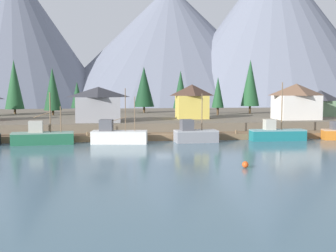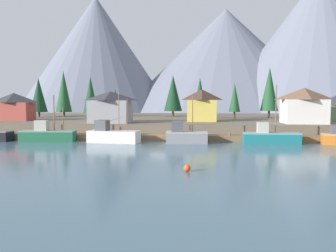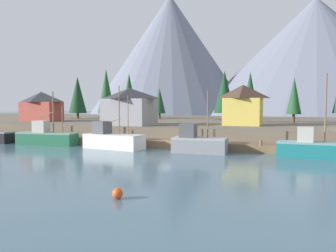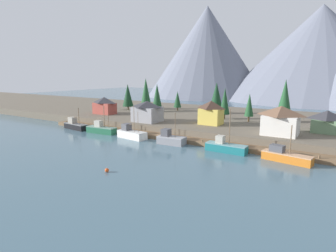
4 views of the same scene
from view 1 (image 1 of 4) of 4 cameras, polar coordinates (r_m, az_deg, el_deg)
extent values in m
cube|color=#476675|center=(90.09, -2.06, -0.76)|extent=(400.00, 400.00, 1.00)
cube|color=brown|center=(72.17, -0.78, -1.38)|extent=(80.00, 4.00, 1.00)
cylinder|color=brown|center=(70.93, -16.89, -1.46)|extent=(0.36, 0.36, 1.60)
cylinder|color=brown|center=(70.02, -10.42, -1.41)|extent=(0.36, 0.36, 1.60)
cylinder|color=brown|center=(70.02, -3.87, -1.34)|extent=(0.36, 0.36, 1.60)
cylinder|color=brown|center=(70.92, 2.60, -1.25)|extent=(0.36, 0.36, 1.60)
cylinder|color=brown|center=(72.71, 8.82, -1.15)|extent=(0.36, 0.36, 1.60)
cylinder|color=brown|center=(75.30, 14.69, -1.05)|extent=(0.36, 0.36, 1.60)
cylinder|color=brown|center=(78.63, 20.11, -0.94)|extent=(0.36, 0.36, 1.60)
cube|color=#665B4C|center=(101.85, -2.66, 0.89)|extent=(400.00, 56.00, 2.50)
cone|color=slate|center=(215.42, -19.48, 11.11)|extent=(87.57, 87.57, 65.15)
cone|color=slate|center=(224.64, 0.27, 10.41)|extent=(123.12, 123.12, 59.60)
cone|color=slate|center=(216.11, 13.52, 12.12)|extent=(105.58, 105.58, 71.81)
cube|color=#1E5B3D|center=(68.75, -15.93, -1.62)|extent=(9.27, 3.27, 1.64)
cube|color=gray|center=(68.66, -15.95, -0.85)|extent=(9.27, 3.27, 0.20)
cube|color=#B2AD9E|center=(68.65, -16.78, -0.07)|extent=(2.15, 1.75, 1.71)
cylinder|color=brown|center=(68.34, -15.05, 1.74)|extent=(0.19, 0.19, 5.98)
cylinder|color=brown|center=(68.33, -13.75, 0.88)|extent=(0.16, 0.16, 3.86)
cylinder|color=brown|center=(68.44, -15.97, 1.41)|extent=(2.71, 0.34, 0.98)
cube|color=silver|center=(67.52, -6.32, -1.53)|extent=(8.72, 4.07, 1.75)
cube|color=silver|center=(67.41, -6.32, -0.70)|extent=(8.72, 4.07, 0.20)
cube|color=#4C4C51|center=(67.60, -8.03, 0.11)|extent=(2.20, 2.22, 1.71)
cylinder|color=brown|center=(67.06, -5.56, 2.14)|extent=(0.13, 0.13, 6.49)
cylinder|color=brown|center=(66.96, -4.35, 1.60)|extent=(0.11, 0.11, 5.21)
cylinder|color=brown|center=(67.31, -6.70, 0.81)|extent=(3.28, 0.54, 1.00)
cube|color=gray|center=(68.99, 3.64, -1.40)|extent=(6.77, 3.56, 1.68)
cube|color=#9F9FA2|center=(68.89, 3.65, -0.62)|extent=(6.77, 3.56, 0.20)
cube|color=#4C4C51|center=(68.45, 2.46, 0.14)|extent=(1.99, 2.28, 1.69)
cylinder|color=brown|center=(68.92, 4.43, 1.85)|extent=(0.15, 0.15, 5.74)
cube|color=#196B70|center=(73.18, 14.03, -1.21)|extent=(8.88, 2.69, 1.58)
cube|color=#679496|center=(73.09, 14.05, -0.52)|extent=(8.88, 2.69, 0.20)
cube|color=#B2AD9E|center=(72.54, 13.03, 0.20)|extent=(1.70, 1.79, 1.67)
cylinder|color=brown|center=(73.05, 14.57, 2.53)|extent=(0.18, 0.18, 7.60)
cube|color=gold|center=(85.88, 3.13, 2.46)|extent=(5.95, 4.81, 4.47)
pyramid|color=#422D23|center=(85.80, 3.14, 4.68)|extent=(6.24, 5.05, 2.20)
cube|color=#6B8E66|center=(98.54, 19.15, 2.17)|extent=(6.48, 4.34, 3.28)
pyramid|color=#2D2D33|center=(98.46, 19.20, 3.76)|extent=(6.80, 4.56, 2.20)
cube|color=gray|center=(78.71, -9.01, 2.14)|extent=(7.59, 6.49, 4.37)
pyramid|color=#2D2D33|center=(78.62, -9.04, 4.39)|extent=(7.97, 6.82, 1.80)
cube|color=silver|center=(87.42, 16.27, 2.34)|extent=(7.65, 6.50, 4.56)
pyramid|color=brown|center=(87.35, 16.33, 4.57)|extent=(8.03, 6.82, 2.23)
cylinder|color=#4C3823|center=(97.53, 6.47, 1.91)|extent=(0.50, 0.50, 1.66)
cone|color=#1E4C28|center=(97.39, 6.49, 4.37)|extent=(2.68, 2.68, 6.72)
cylinder|color=#4C3823|center=(97.10, 1.64, 1.88)|extent=(0.50, 0.50, 1.52)
cone|color=#194223|center=(96.96, 1.65, 4.78)|extent=(3.27, 3.27, 8.29)
cylinder|color=#4C3823|center=(106.75, -19.24, 1.79)|extent=(0.50, 0.50, 1.16)
cone|color=#1E4C28|center=(106.62, -19.34, 5.12)|extent=(4.30, 4.30, 11.24)
cylinder|color=#4C3823|center=(104.58, 10.57, 2.09)|extent=(0.50, 0.50, 1.78)
cone|color=#1E4C28|center=(104.47, 10.62, 5.53)|extent=(4.30, 4.30, 10.75)
cylinder|color=#4C3823|center=(106.79, -3.12, 2.14)|extent=(0.50, 0.50, 1.45)
cone|color=#14381E|center=(106.66, -3.13, 5.12)|extent=(4.92, 4.92, 9.65)
cylinder|color=#4C3823|center=(99.92, -14.69, 1.69)|extent=(0.50, 0.50, 1.10)
cone|color=#194223|center=(99.77, -14.76, 4.69)|extent=(3.84, 3.84, 9.37)
cylinder|color=#4C3823|center=(106.41, -11.68, 1.98)|extent=(0.50, 0.50, 1.24)
cone|color=#194223|center=(106.28, -11.72, 3.98)|extent=(2.96, 2.96, 6.21)
sphere|color=#E04C19|center=(47.57, 10.00, -4.95)|extent=(0.70, 0.70, 0.70)
camera|label=2|loc=(18.63, 48.14, -1.10)|focal=37.76mm
camera|label=3|loc=(35.45, 37.53, -0.06)|focal=38.17mm
camera|label=4|loc=(49.55, 70.09, 11.03)|focal=30.31mm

